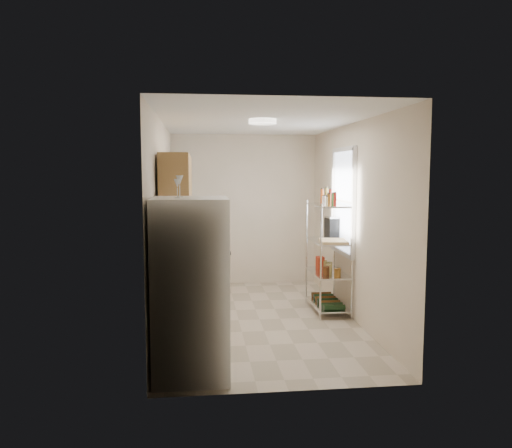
{
  "coord_description": "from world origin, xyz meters",
  "views": [
    {
      "loc": [
        -0.78,
        -6.43,
        1.96
      ],
      "look_at": [
        -0.02,
        0.25,
        1.26
      ],
      "focal_mm": 35.0,
      "sensor_mm": 36.0,
      "label": 1
    }
  ],
  "objects_px": {
    "refrigerator": "(191,288)",
    "espresso_machine": "(333,227)",
    "cutting_board": "(334,241)",
    "frying_pan_large": "(183,242)",
    "rice_cooker": "(187,244)"
  },
  "relations": [
    {
      "from": "refrigerator",
      "to": "espresso_machine",
      "type": "relative_size",
      "value": 5.73
    },
    {
      "from": "cutting_board",
      "to": "frying_pan_large",
      "type": "bearing_deg",
      "value": 156.6
    },
    {
      "from": "refrigerator",
      "to": "espresso_machine",
      "type": "distance_m",
      "value": 3.13
    },
    {
      "from": "rice_cooker",
      "to": "espresso_machine",
      "type": "distance_m",
      "value": 2.15
    },
    {
      "from": "rice_cooker",
      "to": "frying_pan_large",
      "type": "bearing_deg",
      "value": 95.16
    },
    {
      "from": "refrigerator",
      "to": "rice_cooker",
      "type": "relative_size",
      "value": 6.92
    },
    {
      "from": "refrigerator",
      "to": "espresso_machine",
      "type": "height_order",
      "value": "refrigerator"
    },
    {
      "from": "frying_pan_large",
      "to": "espresso_machine",
      "type": "distance_m",
      "value": 2.21
    },
    {
      "from": "rice_cooker",
      "to": "refrigerator",
      "type": "bearing_deg",
      "value": -87.62
    },
    {
      "from": "refrigerator",
      "to": "cutting_board",
      "type": "height_order",
      "value": "refrigerator"
    },
    {
      "from": "refrigerator",
      "to": "frying_pan_large",
      "type": "bearing_deg",
      "value": 93.18
    },
    {
      "from": "rice_cooker",
      "to": "espresso_machine",
      "type": "bearing_deg",
      "value": 11.63
    },
    {
      "from": "frying_pan_large",
      "to": "cutting_board",
      "type": "height_order",
      "value": "cutting_board"
    },
    {
      "from": "rice_cooker",
      "to": "frying_pan_large",
      "type": "relative_size",
      "value": 0.92
    },
    {
      "from": "cutting_board",
      "to": "espresso_machine",
      "type": "distance_m",
      "value": 0.56
    }
  ]
}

